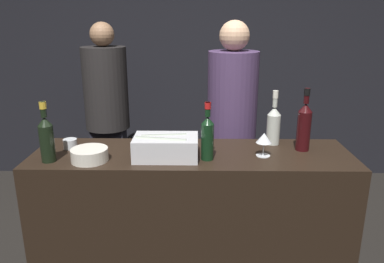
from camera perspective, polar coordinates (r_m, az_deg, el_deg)
The scene contains 12 objects.
wall_back_chalkboard at distance 4.18m, azimuth 0.44°, elevation 11.89°, with size 6.40×0.06×2.80m.
bar_counter at distance 2.38m, azimuth -0.01°, elevation -15.01°, with size 1.82×0.52×1.03m.
ice_bin_with_bottles at distance 2.06m, azimuth -4.12°, elevation -2.25°, with size 0.35×0.22×0.13m.
bowl_white at distance 2.09m, azimuth -15.34°, elevation -3.38°, with size 0.20×0.20×0.07m.
wine_glass at distance 2.11m, azimuth 10.92°, elevation -1.13°, with size 0.09×0.09×0.13m.
candle_votive at distance 2.32m, azimuth -18.07°, elevation -1.77°, with size 0.08×0.08×0.06m.
red_wine_bottle_burgundy at distance 2.01m, azimuth 2.37°, elevation -0.66°, with size 0.07×0.07×0.32m.
red_wine_bottle_black_foil at distance 2.24m, azimuth 16.71°, elevation 0.96°, with size 0.08×0.08×0.37m.
champagne_bottle at distance 2.12m, azimuth -21.30°, elevation -0.80°, with size 0.08×0.08×0.33m.
white_wine_bottle at distance 2.31m, azimuth 12.33°, elevation 1.20°, with size 0.08×0.08×0.33m.
person_in_hoodie at distance 3.50m, azimuth -12.80°, elevation 3.21°, with size 0.39×0.39×1.74m.
person_blond_tee at distance 2.78m, azimuth 6.04°, elevation 0.39°, with size 0.36×0.36×1.76m.
Camera 1 is at (0.03, -1.75, 1.78)m, focal length 35.00 mm.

